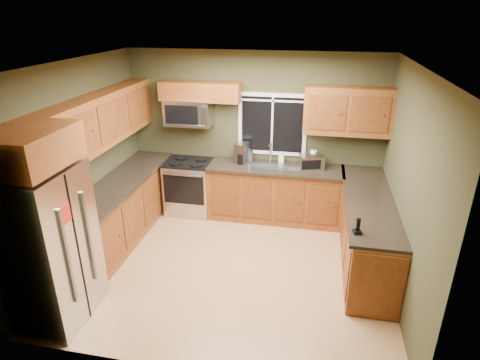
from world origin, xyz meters
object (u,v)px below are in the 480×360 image
(paper_towel_roll, at_px, (313,158))
(soap_bottle_a, at_px, (247,151))
(toaster_oven, at_px, (312,162))
(soap_bottle_c, at_px, (238,155))
(range, at_px, (190,186))
(kettle, at_px, (249,155))
(microwave, at_px, (189,112))
(refrigerator, at_px, (48,247))
(coffee_maker, at_px, (242,153))
(cordless_phone, at_px, (357,229))
(soap_bottle_b, at_px, (282,157))

(paper_towel_roll, bearing_deg, soap_bottle_a, 178.94)
(paper_towel_roll, bearing_deg, toaster_oven, -96.49)
(soap_bottle_c, bearing_deg, range, -163.93)
(kettle, xyz_separation_m, soap_bottle_a, (-0.04, 0.05, 0.04))
(range, distance_m, microwave, 1.27)
(refrigerator, height_order, kettle, refrigerator)
(coffee_maker, bearing_deg, refrigerator, -118.72)
(cordless_phone, bearing_deg, range, 144.05)
(cordless_phone, bearing_deg, soap_bottle_a, 127.80)
(kettle, height_order, soap_bottle_b, kettle)
(soap_bottle_b, bearing_deg, microwave, -176.47)
(soap_bottle_a, xyz_separation_m, soap_bottle_c, (-0.16, 0.00, -0.08))
(toaster_oven, height_order, soap_bottle_b, toaster_oven)
(kettle, xyz_separation_m, cordless_phone, (1.60, -2.07, -0.06))
(coffee_maker, height_order, paper_towel_roll, coffee_maker)
(refrigerator, xyz_separation_m, cordless_phone, (3.29, 0.88, 0.10))
(soap_bottle_a, bearing_deg, coffee_maker, -120.26)
(refrigerator, bearing_deg, range, 76.03)
(refrigerator, height_order, soap_bottle_b, refrigerator)
(refrigerator, relative_size, soap_bottle_c, 11.17)
(kettle, relative_size, soap_bottle_a, 0.79)
(toaster_oven, distance_m, soap_bottle_b, 0.53)
(coffee_maker, bearing_deg, range, -173.01)
(range, height_order, microwave, microwave)
(cordless_phone, bearing_deg, kettle, 127.76)
(refrigerator, distance_m, cordless_phone, 3.41)
(paper_towel_roll, distance_m, cordless_phone, 2.17)
(toaster_oven, xyz_separation_m, paper_towel_roll, (0.02, 0.17, 0.01))
(microwave, height_order, soap_bottle_b, microwave)
(microwave, bearing_deg, soap_bottle_a, 5.61)
(soap_bottle_a, height_order, cordless_phone, soap_bottle_a)
(paper_towel_roll, distance_m, soap_bottle_b, 0.51)
(cordless_phone, bearing_deg, soap_bottle_b, 116.83)
(microwave, distance_m, paper_towel_roll, 2.15)
(refrigerator, height_order, microwave, microwave)
(coffee_maker, height_order, soap_bottle_c, coffee_maker)
(microwave, relative_size, soap_bottle_a, 2.43)
(microwave, height_order, paper_towel_roll, microwave)
(microwave, bearing_deg, soap_bottle_b, 3.53)
(toaster_oven, relative_size, kettle, 1.71)
(range, relative_size, coffee_maker, 2.88)
(toaster_oven, bearing_deg, soap_bottle_a, 170.12)
(microwave, relative_size, paper_towel_roll, 2.76)
(soap_bottle_a, height_order, soap_bottle_b, soap_bottle_a)
(paper_towel_roll, bearing_deg, soap_bottle_c, 179.08)
(range, relative_size, microwave, 1.23)
(kettle, bearing_deg, microwave, -177.47)
(microwave, bearing_deg, cordless_phone, -37.86)
(kettle, height_order, cordless_phone, kettle)
(range, xyz_separation_m, paper_towel_roll, (2.04, 0.21, 0.60))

